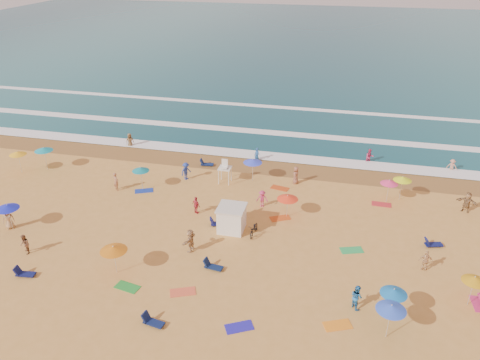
# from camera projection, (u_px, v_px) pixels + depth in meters

# --- Properties ---
(ground) EXTENTS (220.00, 220.00, 0.00)m
(ground) POSITION_uv_depth(u_px,v_px,m) (216.00, 228.00, 38.34)
(ground) COLOR gold
(ground) RESTS_ON ground
(ocean) EXTENTS (220.00, 140.00, 0.18)m
(ocean) POSITION_uv_depth(u_px,v_px,m) (312.00, 41.00, 111.21)
(ocean) COLOR #0C4756
(ocean) RESTS_ON ground
(wet_sand) EXTENTS (220.00, 220.00, 0.00)m
(wet_sand) POSITION_uv_depth(u_px,v_px,m) (248.00, 165.00, 49.18)
(wet_sand) COLOR olive
(wet_sand) RESTS_ON ground
(surf_foam) EXTENTS (200.00, 18.70, 0.05)m
(surf_foam) POSITION_uv_depth(u_px,v_px,m) (264.00, 134.00, 56.79)
(surf_foam) COLOR white
(surf_foam) RESTS_ON ground
(cabana) EXTENTS (2.00, 2.00, 2.00)m
(cabana) POSITION_uv_depth(u_px,v_px,m) (232.00, 219.00, 37.65)
(cabana) COLOR white
(cabana) RESTS_ON ground
(cabana_roof) EXTENTS (2.20, 2.20, 0.12)m
(cabana_roof) POSITION_uv_depth(u_px,v_px,m) (232.00, 208.00, 37.17)
(cabana_roof) COLOR silver
(cabana_roof) RESTS_ON cabana
(bicycle) EXTENTS (0.82, 1.97, 1.01)m
(bicycle) POSITION_uv_depth(u_px,v_px,m) (254.00, 229.00, 37.23)
(bicycle) COLOR black
(bicycle) RESTS_ON ground
(lifeguard_stand) EXTENTS (1.20, 1.20, 2.10)m
(lifeguard_stand) POSITION_uv_depth(u_px,v_px,m) (225.00, 173.00, 45.11)
(lifeguard_stand) COLOR white
(lifeguard_stand) RESTS_ON ground
(beach_umbrellas) EXTENTS (59.23, 26.20, 0.76)m
(beach_umbrellas) POSITION_uv_depth(u_px,v_px,m) (240.00, 209.00, 36.91)
(beach_umbrellas) COLOR #DB5617
(beach_umbrellas) RESTS_ON ground
(loungers) EXTENTS (40.87, 23.44, 0.34)m
(loungers) POSITION_uv_depth(u_px,v_px,m) (296.00, 249.00, 35.34)
(loungers) COLOR #0F154E
(loungers) RESTS_ON ground
(towels) EXTENTS (43.27, 20.90, 0.03)m
(towels) POSITION_uv_depth(u_px,v_px,m) (216.00, 247.00, 35.93)
(towels) COLOR red
(towels) RESTS_ON ground
(beachgoers) EXTENTS (38.20, 23.93, 2.11)m
(beachgoers) POSITION_uv_depth(u_px,v_px,m) (262.00, 196.00, 41.40)
(beachgoers) COLOR #C63161
(beachgoers) RESTS_ON ground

